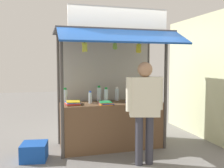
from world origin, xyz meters
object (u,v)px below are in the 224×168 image
water_bottle_mid_right (90,98)px  magazine_stack_rear_center (73,103)px  water_bottle_far_right (65,96)px  magazine_stack_front_left (147,101)px  water_bottle_left (99,94)px  magazine_stack_far_left (105,103)px  water_bottle_front_right (106,95)px  water_bottle_center (117,94)px  banana_bunch_rightmost (85,47)px  banana_bunch_inner_right (115,46)px  magazine_stack_right (132,101)px  vendor_person (145,103)px  banana_bunch_leftmost (139,48)px  plastic_crate (34,151)px

water_bottle_mid_right → magazine_stack_rear_center: (-0.33, -0.07, -0.07)m
water_bottle_far_right → magazine_stack_front_left: (1.47, -0.38, -0.10)m
water_bottle_left → magazine_stack_far_left: 0.42m
water_bottle_front_right → magazine_stack_far_left: size_ratio=0.87×
water_bottle_center → magazine_stack_rear_center: water_bottle_center is taller
magazine_stack_front_left → water_bottle_left: bearing=153.3°
water_bottle_mid_right → water_bottle_far_right: water_bottle_far_right is taller
magazine_stack_front_left → magazine_stack_far_left: 0.80m
water_bottle_center → water_bottle_far_right: bearing=-179.1°
water_bottle_front_right → water_bottle_far_right: 0.76m
magazine_stack_far_left → magazine_stack_front_left: bearing=-1.1°
banana_bunch_rightmost → magazine_stack_front_left: bearing=10.7°
magazine_stack_rear_center → banana_bunch_inner_right: banana_bunch_inner_right is taller
magazine_stack_right → water_bottle_far_right: bearing=160.6°
water_bottle_mid_right → water_bottle_far_right: 0.47m
vendor_person → banana_bunch_leftmost: bearing=95.5°
magazine_stack_far_left → vendor_person: size_ratio=0.20×
banana_bunch_rightmost → water_bottle_far_right: bearing=113.8°
vendor_person → magazine_stack_right: bearing=101.7°
water_bottle_center → banana_bunch_leftmost: bearing=-71.8°
magazine_stack_rear_center → vendor_person: 1.33m
magazine_stack_far_left → banana_bunch_rightmost: size_ratio=1.20×
magazine_stack_right → magazine_stack_front_left: magazine_stack_right is taller
magazine_stack_right → banana_bunch_leftmost: banana_bunch_leftmost is taller
water_bottle_center → magazine_stack_front_left: size_ratio=0.85×
banana_bunch_leftmost → plastic_crate: bearing=174.8°
magazine_stack_front_left → banana_bunch_rightmost: banana_bunch_rightmost is taller
magazine_stack_far_left → water_bottle_far_right: bearing=151.6°
water_bottle_front_right → magazine_stack_rear_center: size_ratio=0.89×
water_bottle_center → plastic_crate: water_bottle_center is taller
water_bottle_left → magazine_stack_far_left: size_ratio=0.94×
vendor_person → magazine_stack_far_left: bearing=136.7°
water_bottle_left → vendor_person: 1.23m
vendor_person → water_bottle_left: bearing=128.3°
banana_bunch_rightmost → banana_bunch_inner_right: bearing=0.2°
water_bottle_center → banana_bunch_leftmost: 1.09m
magazine_stack_right → banana_bunch_inner_right: (-0.38, -0.20, 0.98)m
banana_bunch_inner_right → banana_bunch_rightmost: (-0.51, -0.00, -0.03)m
water_bottle_far_right → water_bottle_left: (0.65, 0.03, 0.01)m
magazine_stack_far_left → banana_bunch_leftmost: bearing=-24.5°
water_bottle_left → vendor_person: (0.47, -1.14, -0.03)m
magazine_stack_rear_center → banana_bunch_rightmost: bearing=-66.4°
banana_bunch_leftmost → vendor_person: size_ratio=0.17×
water_bottle_left → water_bottle_far_right: bearing=-177.1°
water_bottle_left → magazine_stack_rear_center: bearing=-152.7°
water_bottle_mid_right → water_bottle_front_right: (0.32, 0.07, 0.02)m
magazine_stack_right → plastic_crate: bearing=-178.9°
magazine_stack_right → banana_bunch_inner_right: 1.07m
water_bottle_left → magazine_stack_far_left: water_bottle_left is taller
water_bottle_center → banana_bunch_inner_right: banana_bunch_inner_right is taller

